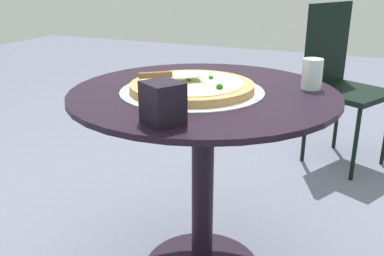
{
  "coord_description": "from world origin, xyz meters",
  "views": [
    {
      "loc": [
        1.3,
        0.52,
        1.1
      ],
      "look_at": [
        0.03,
        -0.03,
        0.59
      ],
      "focal_mm": 40.3,
      "sensor_mm": 36.0,
      "label": 1
    }
  ],
  "objects_px": {
    "pizza_server": "(170,75)",
    "patio_chair_far": "(340,75)",
    "napkin_dispenser": "(163,103)",
    "pizza_on_tray": "(192,87)",
    "drinking_cup": "(312,74)",
    "patio_table": "(203,143)"
  },
  "relations": [
    {
      "from": "pizza_server",
      "to": "patio_chair_far",
      "type": "xyz_separation_m",
      "value": [
        -1.36,
        0.43,
        -0.25
      ]
    },
    {
      "from": "napkin_dispenser",
      "to": "pizza_server",
      "type": "bearing_deg",
      "value": 143.97
    },
    {
      "from": "patio_chair_far",
      "to": "pizza_on_tray",
      "type": "bearing_deg",
      "value": -15.07
    },
    {
      "from": "drinking_cup",
      "to": "patio_chair_far",
      "type": "xyz_separation_m",
      "value": [
        -1.14,
        0.0,
        -0.24
      ]
    },
    {
      "from": "napkin_dispenser",
      "to": "patio_chair_far",
      "type": "xyz_separation_m",
      "value": [
        -1.66,
        0.3,
        -0.25
      ]
    },
    {
      "from": "patio_table",
      "to": "napkin_dispenser",
      "type": "relative_size",
      "value": 8.16
    },
    {
      "from": "pizza_on_tray",
      "to": "drinking_cup",
      "type": "distance_m",
      "value": 0.41
    },
    {
      "from": "drinking_cup",
      "to": "pizza_server",
      "type": "bearing_deg",
      "value": -63.2
    },
    {
      "from": "pizza_server",
      "to": "drinking_cup",
      "type": "bearing_deg",
      "value": 116.8
    },
    {
      "from": "pizza_on_tray",
      "to": "patio_chair_far",
      "type": "distance_m",
      "value": 1.4
    },
    {
      "from": "patio_chair_far",
      "to": "pizza_server",
      "type": "bearing_deg",
      "value": -17.55
    },
    {
      "from": "pizza_on_tray",
      "to": "napkin_dispenser",
      "type": "bearing_deg",
      "value": 9.97
    },
    {
      "from": "napkin_dispenser",
      "to": "patio_chair_far",
      "type": "relative_size",
      "value": 0.12
    },
    {
      "from": "pizza_server",
      "to": "napkin_dispenser",
      "type": "distance_m",
      "value": 0.32
    },
    {
      "from": "pizza_server",
      "to": "pizza_on_tray",
      "type": "bearing_deg",
      "value": 106.54
    },
    {
      "from": "pizza_on_tray",
      "to": "drinking_cup",
      "type": "relative_size",
      "value": 4.68
    },
    {
      "from": "patio_table",
      "to": "patio_chair_far",
      "type": "distance_m",
      "value": 1.35
    },
    {
      "from": "patio_table",
      "to": "patio_chair_far",
      "type": "xyz_separation_m",
      "value": [
        -1.31,
        0.33,
        -0.0
      ]
    },
    {
      "from": "patio_table",
      "to": "pizza_server",
      "type": "xyz_separation_m",
      "value": [
        0.05,
        -0.1,
        0.24
      ]
    },
    {
      "from": "pizza_on_tray",
      "to": "drinking_cup",
      "type": "bearing_deg",
      "value": 118.62
    },
    {
      "from": "patio_table",
      "to": "pizza_on_tray",
      "type": "distance_m",
      "value": 0.21
    },
    {
      "from": "pizza_on_tray",
      "to": "pizza_server",
      "type": "distance_m",
      "value": 0.08
    }
  ]
}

